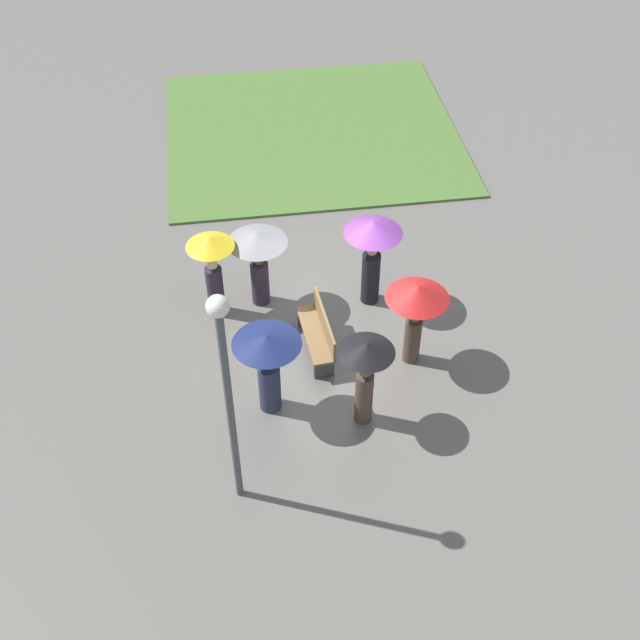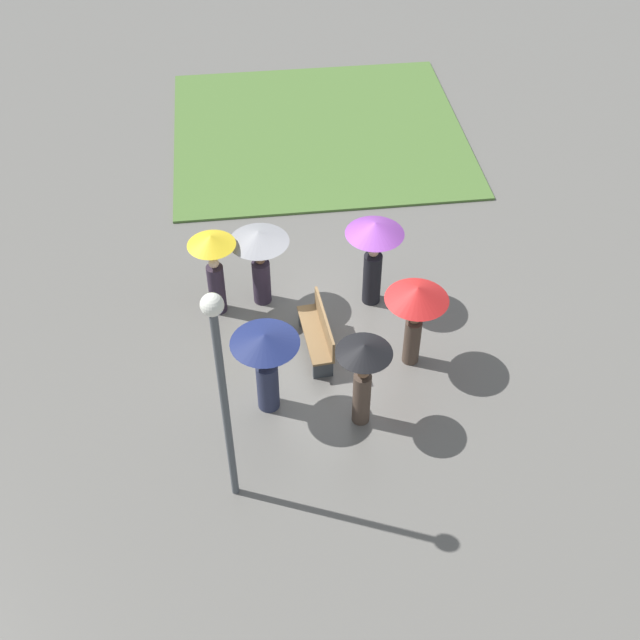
{
  "view_description": "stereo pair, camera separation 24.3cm",
  "coord_description": "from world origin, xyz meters",
  "px_view_note": "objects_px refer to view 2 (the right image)",
  "views": [
    {
      "loc": [
        11.38,
        -1.91,
        11.21
      ],
      "look_at": [
        0.59,
        -0.35,
        0.71
      ],
      "focal_mm": 45.0,
      "sensor_mm": 36.0,
      "label": 1
    },
    {
      "loc": [
        11.42,
        -1.67,
        11.21
      ],
      "look_at": [
        0.59,
        -0.35,
        0.71
      ],
      "focal_mm": 45.0,
      "sensor_mm": 36.0,
      "label": 2
    }
  ],
  "objects_px": {
    "park_bench": "(319,332)",
    "crowd_person_purple": "(374,245)",
    "lamp_post": "(221,377)",
    "crowd_person_black": "(363,369)",
    "crowd_person_navy": "(266,357)",
    "crowd_person_red": "(416,304)",
    "crowd_person_yellow": "(213,261)",
    "crowd_person_grey": "(260,250)"
  },
  "relations": [
    {
      "from": "crowd_person_purple",
      "to": "crowd_person_navy",
      "type": "height_order",
      "value": "crowd_person_purple"
    },
    {
      "from": "park_bench",
      "to": "crowd_person_black",
      "type": "relative_size",
      "value": 0.87
    },
    {
      "from": "crowd_person_grey",
      "to": "crowd_person_yellow",
      "type": "bearing_deg",
      "value": -158.05
    },
    {
      "from": "crowd_person_grey",
      "to": "crowd_person_purple",
      "type": "bearing_deg",
      "value": 3.41
    },
    {
      "from": "crowd_person_purple",
      "to": "park_bench",
      "type": "bearing_deg",
      "value": 131.81
    },
    {
      "from": "crowd_person_red",
      "to": "crowd_person_yellow",
      "type": "bearing_deg",
      "value": 45.2
    },
    {
      "from": "crowd_person_black",
      "to": "crowd_person_yellow",
      "type": "bearing_deg",
      "value": -145.02
    },
    {
      "from": "crowd_person_red",
      "to": "crowd_person_yellow",
      "type": "distance_m",
      "value": 4.05
    },
    {
      "from": "crowd_person_navy",
      "to": "crowd_person_yellow",
      "type": "xyz_separation_m",
      "value": [
        -2.66,
        -0.82,
        0.04
      ]
    },
    {
      "from": "crowd_person_navy",
      "to": "crowd_person_grey",
      "type": "xyz_separation_m",
      "value": [
        -2.84,
        0.09,
        0.07
      ]
    },
    {
      "from": "crowd_person_red",
      "to": "crowd_person_navy",
      "type": "distance_m",
      "value": 2.89
    },
    {
      "from": "crowd_person_black",
      "to": "crowd_person_red",
      "type": "distance_m",
      "value": 1.77
    },
    {
      "from": "crowd_person_navy",
      "to": "crowd_person_yellow",
      "type": "height_order",
      "value": "crowd_person_yellow"
    },
    {
      "from": "crowd_person_purple",
      "to": "crowd_person_navy",
      "type": "xyz_separation_m",
      "value": [
        2.56,
        -2.31,
        -0.19
      ]
    },
    {
      "from": "lamp_post",
      "to": "crowd_person_yellow",
      "type": "relative_size",
      "value": 2.29
    },
    {
      "from": "park_bench",
      "to": "crowd_person_navy",
      "type": "relative_size",
      "value": 0.92
    },
    {
      "from": "lamp_post",
      "to": "crowd_person_purple",
      "type": "height_order",
      "value": "lamp_post"
    },
    {
      "from": "park_bench",
      "to": "crowd_person_grey",
      "type": "bearing_deg",
      "value": -152.36
    },
    {
      "from": "park_bench",
      "to": "crowd_person_yellow",
      "type": "distance_m",
      "value": 2.47
    },
    {
      "from": "lamp_post",
      "to": "crowd_person_yellow",
      "type": "distance_m",
      "value": 4.69
    },
    {
      "from": "park_bench",
      "to": "lamp_post",
      "type": "bearing_deg",
      "value": -34.46
    },
    {
      "from": "lamp_post",
      "to": "crowd_person_grey",
      "type": "bearing_deg",
      "value": 170.49
    },
    {
      "from": "lamp_post",
      "to": "crowd_person_black",
      "type": "xyz_separation_m",
      "value": [
        -1.26,
        2.29,
        -1.5
      ]
    },
    {
      "from": "crowd_person_red",
      "to": "crowd_person_grey",
      "type": "height_order",
      "value": "crowd_person_red"
    },
    {
      "from": "crowd_person_navy",
      "to": "crowd_person_grey",
      "type": "bearing_deg",
      "value": -123.3
    },
    {
      "from": "crowd_person_navy",
      "to": "crowd_person_yellow",
      "type": "bearing_deg",
      "value": -104.37
    },
    {
      "from": "lamp_post",
      "to": "crowd_person_navy",
      "type": "height_order",
      "value": "lamp_post"
    },
    {
      "from": "crowd_person_red",
      "to": "crowd_person_navy",
      "type": "height_order",
      "value": "crowd_person_red"
    },
    {
      "from": "crowd_person_grey",
      "to": "park_bench",
      "type": "bearing_deg",
      "value": -47.09
    },
    {
      "from": "lamp_post",
      "to": "crowd_person_black",
      "type": "height_order",
      "value": "lamp_post"
    },
    {
      "from": "park_bench",
      "to": "crowd_person_black",
      "type": "height_order",
      "value": "crowd_person_black"
    },
    {
      "from": "crowd_person_black",
      "to": "crowd_person_purple",
      "type": "xyz_separation_m",
      "value": [
        -3.09,
        0.71,
        0.14
      ]
    },
    {
      "from": "crowd_person_purple",
      "to": "crowd_person_navy",
      "type": "distance_m",
      "value": 3.45
    },
    {
      "from": "park_bench",
      "to": "crowd_person_purple",
      "type": "bearing_deg",
      "value": 130.94
    },
    {
      "from": "crowd_person_red",
      "to": "crowd_person_yellow",
      "type": "height_order",
      "value": "crowd_person_yellow"
    },
    {
      "from": "lamp_post",
      "to": "crowd_person_grey",
      "type": "xyz_separation_m",
      "value": [
        -4.63,
        0.78,
        -1.48
      ]
    },
    {
      "from": "crowd_person_black",
      "to": "crowd_person_yellow",
      "type": "height_order",
      "value": "crowd_person_yellow"
    },
    {
      "from": "crowd_person_black",
      "to": "crowd_person_grey",
      "type": "relative_size",
      "value": 1.07
    },
    {
      "from": "park_bench",
      "to": "crowd_person_navy",
      "type": "distance_m",
      "value": 1.85
    },
    {
      "from": "crowd_person_red",
      "to": "lamp_post",
      "type": "bearing_deg",
      "value": 109.36
    },
    {
      "from": "crowd_person_black",
      "to": "crowd_person_purple",
      "type": "height_order",
      "value": "crowd_person_purple"
    },
    {
      "from": "crowd_person_yellow",
      "to": "crowd_person_grey",
      "type": "height_order",
      "value": "crowd_person_yellow"
    }
  ]
}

